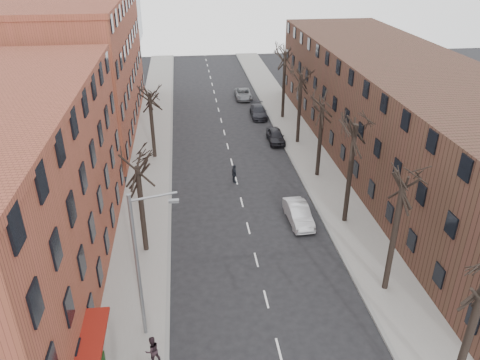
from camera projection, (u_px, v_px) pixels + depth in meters
name	position (u px, v px, depth m)	size (l,w,h in m)	color
sidewalk_left	(151.00, 153.00, 48.16)	(4.00, 90.00, 0.15)	gray
sidewalk_right	(303.00, 146.00, 49.90)	(4.00, 90.00, 0.15)	gray
building_left_far	(77.00, 67.00, 52.04)	(12.00, 28.00, 14.00)	brown
building_right	(402.00, 114.00, 44.09)	(12.00, 50.00, 10.00)	#452920
tree_right_b	(384.00, 289.00, 29.63)	(5.20, 5.20, 10.80)	black
tree_right_c	(344.00, 222.00, 36.67)	(5.20, 5.20, 11.60)	black
tree_right_d	(317.00, 176.00, 43.72)	(5.20, 5.20, 10.00)	black
tree_right_e	(297.00, 143.00, 50.77)	(5.20, 5.20, 10.80)	black
tree_right_f	(282.00, 118.00, 57.82)	(5.20, 5.20, 11.60)	black
tree_left_a	(147.00, 251.00, 33.27)	(5.20, 5.20, 9.50)	black
tree_left_b	(155.00, 158.00, 47.36)	(5.20, 5.20, 9.50)	black
streetlight	(140.00, 262.00, 23.97)	(2.45, 0.22, 9.03)	slate
silver_sedan	(298.00, 214.00, 36.35)	(1.53, 4.40, 1.45)	#B3B5BA
parked_car_near	(276.00, 136.00, 50.66)	(1.67, 4.15, 1.41)	black
parked_car_mid	(259.00, 112.00, 57.85)	(1.89, 4.65, 1.35)	black
parked_car_far	(243.00, 94.00, 64.48)	(2.14, 4.64, 1.29)	slate
pedestrian_b	(152.00, 350.00, 24.04)	(0.78, 0.61, 1.61)	black
pedestrian_crossing	(234.00, 174.00, 42.17)	(1.01, 0.42, 1.73)	black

